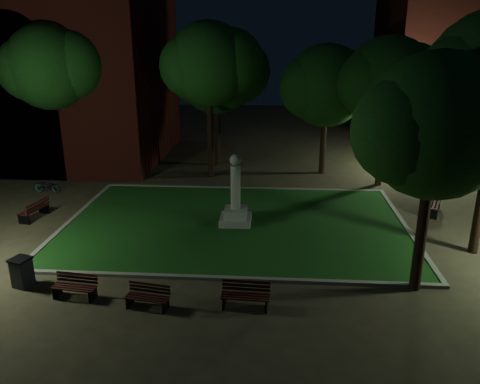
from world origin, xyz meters
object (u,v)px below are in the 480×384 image
object	(u,v)px
bench_near_left	(148,297)
bench_near_right	(246,296)
trash_bin	(22,272)
bicycle	(48,186)
monument	(236,205)
bench_left_side	(35,210)
bench_west_near	(75,287)
bench_right_side	(431,204)

from	to	relation	value
bench_near_left	bench_near_right	bearing A→B (deg)	13.83
trash_bin	bicycle	size ratio (longest dim) A/B	0.72
monument	bench_near_left	distance (m)	7.36
bench_left_side	monument	bearing A→B (deg)	100.15
bench_left_side	trash_bin	xyz separation A→B (m)	(2.60, -6.04, 0.11)
bench_near_right	trash_bin	size ratio (longest dim) A/B	1.48
monument	trash_bin	size ratio (longest dim) A/B	3.05
bench_near_right	bench_west_near	xyz separation A→B (m)	(-5.59, 0.20, -0.02)
bicycle	bench_right_side	bearing A→B (deg)	-92.63
bench_left_side	bench_right_side	xyz separation A→B (m)	(18.69, 2.06, 0.05)
bench_west_near	trash_bin	distance (m)	2.16
monument	bench_near_right	size ratio (longest dim) A/B	2.06
monument	bicycle	bearing A→B (deg)	160.21
bicycle	bench_west_near	bearing A→B (deg)	-148.30
bench_left_side	bicycle	distance (m)	3.95
bench_near_left	bench_west_near	world-z (taller)	bench_west_near
bench_west_near	bench_left_side	bearing A→B (deg)	131.72
trash_bin	monument	bearing A→B (deg)	41.31
monument	bench_west_near	size ratio (longest dim) A/B	2.15
trash_bin	bench_near_left	bearing A→B (deg)	-12.23
bench_near_left	bench_west_near	distance (m)	2.57
bench_near_left	bench_right_side	bearing A→B (deg)	47.90
monument	bench_west_near	world-z (taller)	monument
bicycle	trash_bin	bearing A→B (deg)	-156.67
bench_west_near	bench_right_side	world-z (taller)	bench_right_side
bench_west_near	monument	bearing A→B (deg)	60.60
bench_west_near	bench_left_side	world-z (taller)	bench_left_side
bench_near_right	bench_west_near	world-z (taller)	bench_near_right
bench_near_right	bicycle	distance (m)	15.58
bench_near_right	bicycle	size ratio (longest dim) A/B	1.06
bench_near_right	bench_left_side	bearing A→B (deg)	149.18
bench_west_near	bench_left_side	size ratio (longest dim) A/B	0.86
bench_left_side	bench_right_side	distance (m)	18.80
monument	bench_right_side	bearing A→B (deg)	12.83
bench_near_left	bench_right_side	world-z (taller)	bench_right_side
bench_left_side	bench_near_left	bearing A→B (deg)	56.09
bench_west_near	trash_bin	world-z (taller)	trash_bin
bench_right_side	monument	bearing A→B (deg)	125.30
bench_right_side	bench_near_left	bearing A→B (deg)	150.88
bench_near_left	trash_bin	bearing A→B (deg)	177.26
bench_near_left	bench_west_near	size ratio (longest dim) A/B	0.97
monument	trash_bin	bearing A→B (deg)	-138.69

